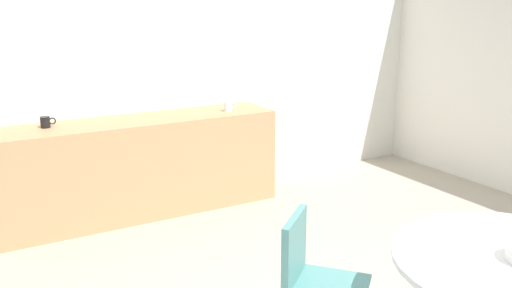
# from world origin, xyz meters

# --- Properties ---
(wall_back) EXTENTS (6.00, 0.10, 2.60)m
(wall_back) POSITION_xyz_m (0.00, 3.00, 1.30)
(wall_back) COLOR white
(wall_back) RESTS_ON ground_plane
(counter_block) EXTENTS (2.57, 0.60, 0.90)m
(counter_block) POSITION_xyz_m (-0.52, 2.65, 0.45)
(counter_block) COLOR tan
(counter_block) RESTS_ON ground_plane
(chair_teal) EXTENTS (0.59, 0.59, 0.83)m
(chair_teal) POSITION_xyz_m (-0.41, 0.10, 0.52)
(chair_teal) COLOR silver
(chair_teal) RESTS_ON ground_plane
(mug_white) EXTENTS (0.13, 0.08, 0.09)m
(mug_white) POSITION_xyz_m (0.36, 2.57, 0.95)
(mug_white) COLOR white
(mug_white) RESTS_ON counter_block
(mug_green) EXTENTS (0.13, 0.08, 0.09)m
(mug_green) POSITION_xyz_m (-1.31, 2.71, 0.95)
(mug_green) COLOR black
(mug_green) RESTS_ON counter_block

